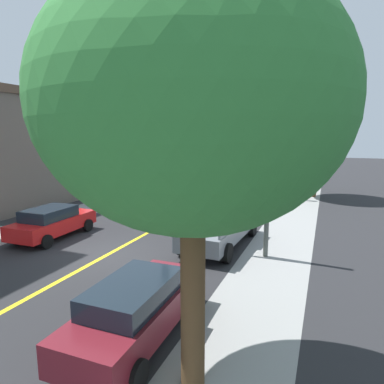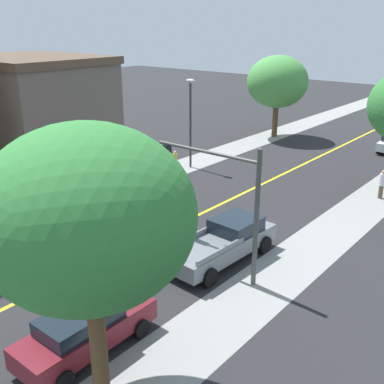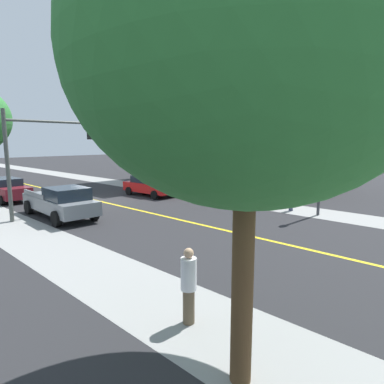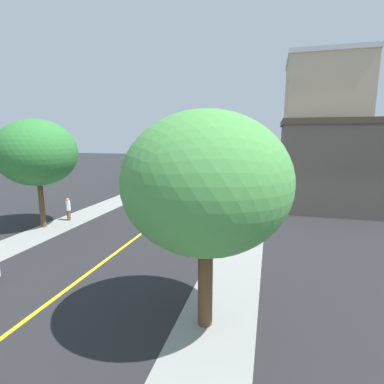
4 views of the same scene
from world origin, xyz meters
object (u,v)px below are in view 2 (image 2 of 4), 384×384
object	(u,v)px
grey_pickup_truck	(224,241)
pedestrian_white_shirt	(382,183)
street_lamp	(190,114)
pedestrian_yellow_shirt	(175,161)
street_tree_right_corner	(87,217)
street_tree_left_far	(277,82)
traffic_light_mast	(222,188)
parking_meter	(126,176)
red_sedan_left_curb	(73,213)
maroon_sedan_right_curb	(86,329)
pedestrian_black_shirt	(9,218)

from	to	relation	value
grey_pickup_truck	pedestrian_white_shirt	bearing A→B (deg)	-10.12
street_lamp	pedestrian_yellow_shirt	xyz separation A→B (m)	(-0.02, -1.66, -3.12)
street_tree_right_corner	street_tree_left_far	distance (m)	33.57
traffic_light_mast	street_lamp	world-z (taller)	street_lamp
street_tree_left_far	street_tree_right_corner	bearing A→B (deg)	-68.27
street_tree_right_corner	parking_meter	bearing A→B (deg)	134.79
traffic_light_mast	street_lamp	bearing A→B (deg)	-45.36
red_sedan_left_curb	pedestrian_yellow_shirt	xyz separation A→B (m)	(-2.20, 10.49, 0.04)
red_sedan_left_curb	pedestrian_yellow_shirt	distance (m)	10.71
maroon_sedan_right_curb	pedestrian_yellow_shirt	distance (m)	19.23
maroon_sedan_right_curb	pedestrian_white_shirt	xyz separation A→B (m)	(2.61, 20.25, 0.12)
pedestrian_black_shirt	red_sedan_left_curb	bearing A→B (deg)	13.66
street_tree_left_far	parking_meter	world-z (taller)	street_tree_left_far
red_sedan_left_curb	street_tree_right_corner	bearing A→B (deg)	-124.89
traffic_light_mast	street_lamp	distance (m)	15.28
grey_pickup_truck	pedestrian_yellow_shirt	distance (m)	13.15
red_sedan_left_curb	pedestrian_yellow_shirt	bearing A→B (deg)	10.00
maroon_sedan_right_curb	grey_pickup_truck	world-z (taller)	grey_pickup_truck
street_lamp	parking_meter	bearing A→B (deg)	-89.05
grey_pickup_truck	pedestrian_black_shirt	world-z (taller)	grey_pickup_truck
street_tree_right_corner	parking_meter	xyz separation A→B (m)	(-12.15, 12.24, -4.62)
parking_meter	pedestrian_yellow_shirt	size ratio (longest dim) A/B	0.92
red_sedan_left_curb	traffic_light_mast	bearing A→B (deg)	-83.37
street_tree_left_far	pedestrian_black_shirt	distance (m)	27.40
street_lamp	pedestrian_yellow_shirt	distance (m)	3.54
grey_pickup_truck	street_tree_right_corner	bearing A→B (deg)	-164.24
red_sedan_left_curb	pedestrian_black_shirt	bearing A→B (deg)	141.16
red_sedan_left_curb	maroon_sedan_right_curb	size ratio (longest dim) A/B	0.94
parking_meter	street_lamp	size ratio (longest dim) A/B	0.23
parking_meter	street_lamp	bearing A→B (deg)	90.95
pedestrian_yellow_shirt	street_lamp	bearing A→B (deg)	-40.99
street_tree_left_far	traffic_light_mast	xyz separation A→B (m)	(10.90, -23.34, -1.20)
street_tree_right_corner	traffic_light_mast	xyz separation A→B (m)	(-1.52, 7.84, -1.75)
parking_meter	pedestrian_white_shirt	xyz separation A→B (m)	(12.93, 8.91, -0.00)
street_tree_right_corner	street_lamp	world-z (taller)	street_tree_right_corner
red_sedan_left_curb	pedestrian_white_shirt	xyz separation A→B (m)	(10.86, 14.59, 0.15)
grey_pickup_truck	parking_meter	bearing A→B (deg)	73.98
grey_pickup_truck	pedestrian_yellow_shirt	bearing A→B (deg)	53.90
pedestrian_black_shirt	street_lamp	bearing A→B (deg)	51.87
street_tree_left_far	street_lamp	bearing A→B (deg)	-89.24
pedestrian_black_shirt	pedestrian_yellow_shirt	bearing A→B (deg)	52.13
street_lamp	pedestrian_yellow_shirt	bearing A→B (deg)	-90.82
street_lamp	pedestrian_black_shirt	world-z (taller)	street_lamp
street_tree_left_far	parking_meter	size ratio (longest dim) A/B	5.10
grey_pickup_truck	pedestrian_yellow_shirt	size ratio (longest dim) A/B	3.75
traffic_light_mast	red_sedan_left_curb	bearing A→B (deg)	8.45
grey_pickup_truck	traffic_light_mast	bearing A→B (deg)	-149.32
pedestrian_black_shirt	grey_pickup_truck	bearing A→B (deg)	-13.88
traffic_light_mast	pedestrian_yellow_shirt	xyz separation A→B (m)	(-10.76, 9.21, -2.99)
street_tree_right_corner	pedestrian_white_shirt	distance (m)	21.67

